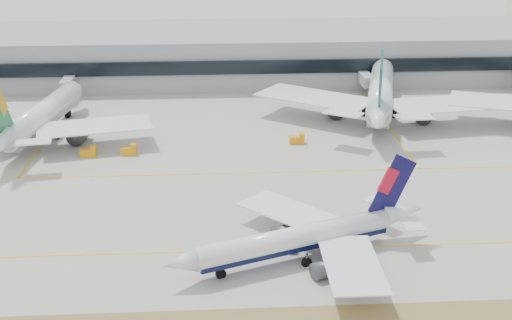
{
  "coord_description": "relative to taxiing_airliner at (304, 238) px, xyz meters",
  "views": [
    {
      "loc": [
        -6.09,
        -112.31,
        57.51
      ],
      "look_at": [
        2.0,
        18.0,
        7.5
      ],
      "focal_mm": 50.0,
      "sensor_mm": 36.0,
      "label": 1
    }
  ],
  "objects": [
    {
      "name": "gse_c",
      "position": [
        5.58,
        56.62,
        -2.8
      ],
      "size": [
        3.55,
        2.0,
        2.6
      ],
      "color": "orange",
      "rests_on": "ground"
    },
    {
      "name": "terminal",
      "position": [
        -8.27,
        123.36,
        3.66
      ],
      "size": [
        280.0,
        43.1,
        15.0
      ],
      "color": "gray",
      "rests_on": "ground"
    },
    {
      "name": "ground",
      "position": [
        -8.27,
        8.53,
        -3.85
      ],
      "size": [
        3000.0,
        3000.0,
        0.0
      ],
      "primitive_type": "plane",
      "color": "#A7A49C",
      "rests_on": "ground"
    },
    {
      "name": "widebody_eva",
      "position": [
        -56.31,
        63.5,
        1.67
      ],
      "size": [
        57.4,
        56.81,
        20.74
      ],
      "rotation": [
        0.0,
        0.0,
        1.4
      ],
      "color": "white",
      "rests_on": "ground"
    },
    {
      "name": "gse_b",
      "position": [
        -33.95,
        51.38,
        -2.8
      ],
      "size": [
        3.55,
        2.0,
        2.6
      ],
      "color": "orange",
      "rests_on": "ground"
    },
    {
      "name": "gse_extra",
      "position": [
        -43.0,
        50.7,
        -2.8
      ],
      "size": [
        3.55,
        2.0,
        2.6
      ],
      "color": "orange",
      "rests_on": "ground"
    },
    {
      "name": "widebody_cathay",
      "position": [
        29.81,
        75.94,
        2.49
      ],
      "size": [
        64.83,
        64.66,
        23.82
      ],
      "rotation": [
        0.0,
        0.0,
        1.32
      ],
      "color": "white",
      "rests_on": "ground"
    },
    {
      "name": "taxiing_airliner",
      "position": [
        0.0,
        0.0,
        0.0
      ],
      "size": [
        45.48,
        38.46,
        15.95
      ],
      "rotation": [
        0.0,
        0.0,
        3.51
      ],
      "color": "white",
      "rests_on": "ground"
    }
  ]
}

